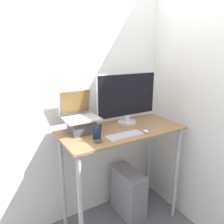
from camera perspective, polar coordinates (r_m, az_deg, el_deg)
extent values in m
cube|color=white|center=(2.24, -2.22, 4.92)|extent=(6.00, 0.05, 2.60)
cube|color=white|center=(2.19, 21.38, 3.57)|extent=(0.05, 6.00, 2.60)
cube|color=#936D47|center=(2.02, 2.64, -4.75)|extent=(1.15, 0.54, 0.02)
cylinder|color=#B7B7BC|center=(1.90, -8.19, -24.34)|extent=(0.04, 0.04, 1.00)
cylinder|color=#B7B7BC|center=(2.41, 16.38, -15.37)|extent=(0.04, 0.04, 1.00)
cylinder|color=#B7B7BC|center=(2.24, -12.72, -17.71)|extent=(0.04, 0.04, 1.00)
cylinder|color=#B7B7BC|center=(2.68, 9.49, -11.50)|extent=(0.04, 0.04, 1.00)
cube|color=#4C4C51|center=(1.92, -7.87, -3.73)|extent=(0.21, 0.16, 0.12)
cube|color=#B7B7BC|center=(1.90, -7.95, -1.77)|extent=(0.30, 0.23, 0.02)
cube|color=#B7B7BC|center=(2.00, -9.64, 2.58)|extent=(0.30, 0.06, 0.23)
cube|color=olive|center=(1.99, -9.57, 2.58)|extent=(0.27, 0.05, 0.20)
cylinder|color=silver|center=(2.19, 3.87, -2.58)|extent=(0.18, 0.18, 0.02)
cylinder|color=silver|center=(2.18, 3.89, -1.56)|extent=(0.06, 0.06, 0.06)
cube|color=silver|center=(2.12, 3.94, 4.46)|extent=(0.66, 0.01, 0.43)
cube|color=black|center=(2.11, 4.07, 4.42)|extent=(0.63, 0.01, 0.40)
cube|color=silver|center=(1.86, 3.26, -6.13)|extent=(0.32, 0.12, 0.01)
cube|color=#A8A8AD|center=(1.85, 3.27, -5.88)|extent=(0.30, 0.10, 0.00)
ellipsoid|color=white|center=(1.95, 8.80, -5.01)|extent=(0.04, 0.06, 0.03)
cylinder|color=#4C4C51|center=(1.74, -3.63, -7.55)|extent=(0.07, 0.07, 0.02)
cube|color=black|center=(1.73, -3.86, -5.25)|extent=(0.07, 0.03, 0.12)
cube|color=navy|center=(1.72, -3.79, -5.27)|extent=(0.06, 0.03, 0.11)
cube|color=gray|center=(2.49, 4.25, -20.33)|extent=(0.19, 0.41, 0.52)
cube|color=slate|center=(2.35, 7.38, -22.83)|extent=(0.18, 0.01, 0.49)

